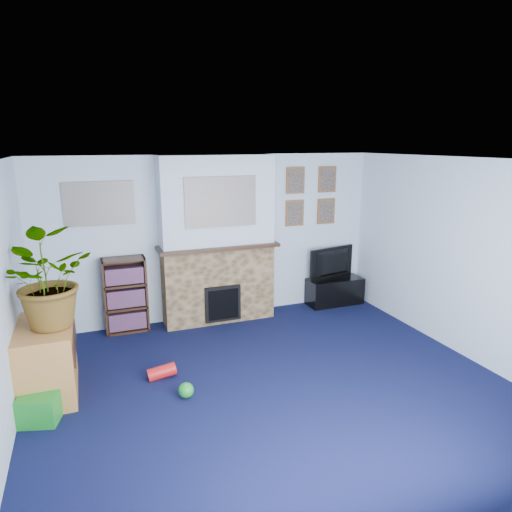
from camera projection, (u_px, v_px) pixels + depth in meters
name	position (u px, v px, depth m)	size (l,w,h in m)	color
floor	(272.00, 386.00, 4.94)	(5.00, 4.50, 0.01)	#0E1235
ceiling	(274.00, 160.00, 4.36)	(5.00, 4.50, 0.01)	white
wall_back	(214.00, 238.00, 6.69)	(5.00, 0.04, 2.40)	silver
wall_front	(426.00, 388.00, 2.61)	(5.00, 0.04, 2.40)	silver
wall_right	(464.00, 258.00, 5.51)	(0.04, 4.50, 2.40)	silver
chimney_breast	(217.00, 242.00, 6.51)	(1.72, 0.50, 2.40)	brown
collage_main	(221.00, 202.00, 6.17)	(1.00, 0.03, 0.68)	gray
collage_left	(99.00, 204.00, 6.00)	(0.90, 0.03, 0.58)	gray
portrait_tl	(295.00, 180.00, 6.92)	(0.30, 0.03, 0.40)	brown
portrait_tr	(327.00, 179.00, 7.11)	(0.30, 0.03, 0.40)	brown
portrait_bl	(295.00, 213.00, 7.05)	(0.30, 0.03, 0.40)	brown
portrait_br	(326.00, 211.00, 7.24)	(0.30, 0.03, 0.40)	brown
tv_stand	(335.00, 290.00, 7.40)	(0.90, 0.38, 0.43)	black
television	(335.00, 263.00, 7.31)	(0.87, 0.11, 0.50)	black
bookshelf	(126.00, 296.00, 6.28)	(0.58, 0.28, 1.05)	#321E12
sideboard	(47.00, 362.00, 4.73)	(0.54, 0.97, 0.76)	#BD7C3C
potted_plant	(42.00, 281.00, 4.49)	(0.87, 0.75, 0.97)	#26661E
mantel_clock	(217.00, 240.00, 6.45)	(0.09, 0.06, 0.13)	gold
mantel_candle	(242.00, 237.00, 6.58)	(0.05, 0.05, 0.17)	#B2BFC6
mantel_teddy	(178.00, 243.00, 6.26)	(0.14, 0.14, 0.14)	gray
mantel_can	(268.00, 237.00, 6.72)	(0.06, 0.06, 0.12)	red
green_crate	(39.00, 408.00, 4.28)	(0.35, 0.28, 0.28)	#198C26
toy_ball	(186.00, 389.00, 4.70)	(0.16, 0.16, 0.16)	#198C26
toy_block	(44.00, 379.00, 4.87)	(0.16, 0.16, 0.20)	red
toy_tube	(162.00, 372.00, 5.10)	(0.15, 0.15, 0.31)	red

